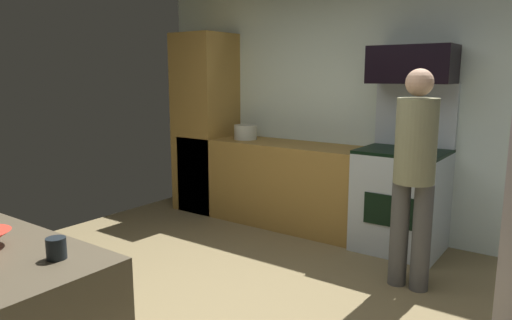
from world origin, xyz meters
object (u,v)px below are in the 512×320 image
Objects in this scene: mug_coffee at (56,248)px; stock_pot at (245,132)px; person_cook at (414,169)px; oven_range at (401,195)px; microwave at (412,65)px.

stock_pot reaches higher than mug_coffee.
person_cook reaches higher than mug_coffee.
oven_range is 5.91× the size of stock_pot.
microwave is (0.00, 0.08, 1.20)m from oven_range.
stock_pot is (-2.15, 0.77, 0.05)m from person_cook.
person_cook is 2.57m from mug_coffee.
person_cook is 2.29m from stock_pot.
mug_coffee is at bearing -104.31° from person_cook.
microwave reaches higher than stock_pot.
person_cook is 6.38× the size of stock_pot.
stock_pot is at bearing 160.31° from person_cook.
person_cook is (0.33, -0.85, -0.78)m from microwave.
oven_range is 0.93m from person_cook.
person_cook is at bearing -19.69° from stock_pot.
stock_pot is (-1.82, 0.00, 0.46)m from oven_range.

